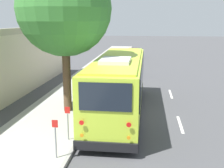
{
  "coord_description": "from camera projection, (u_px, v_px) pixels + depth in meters",
  "views": [
    {
      "loc": [
        -14.72,
        -0.84,
        5.12
      ],
      "look_at": [
        1.92,
        1.2,
        1.3
      ],
      "focal_mm": 45.0,
      "sensor_mm": 36.0,
      "label": 1
    }
  ],
  "objects": [
    {
      "name": "lane_stripe_ahead",
      "position": [
        171.0,
        94.0,
        19.93
      ],
      "size": [
        2.4,
        0.14,
        0.01
      ],
      "primitive_type": "cube",
      "color": "silver",
      "rests_on": "ground"
    },
    {
      "name": "lane_stripe_mid",
      "position": [
        180.0,
        124.0,
        14.12
      ],
      "size": [
        2.4,
        0.14,
        0.01
      ],
      "primitive_type": "cube",
      "color": "silver",
      "rests_on": "ground"
    },
    {
      "name": "sign_post_far",
      "position": [
        68.0,
        123.0,
        11.81
      ],
      "size": [
        0.06,
        0.22,
        1.46
      ],
      "color": "gray",
      "rests_on": "sidewalk_slab"
    },
    {
      "name": "ground_plane",
      "position": [
        129.0,
        115.0,
        15.49
      ],
      "size": [
        160.0,
        160.0,
        0.0
      ],
      "primitive_type": "plane",
      "color": "#474749"
    },
    {
      "name": "sign_post_near",
      "position": [
        56.0,
        138.0,
        10.22
      ],
      "size": [
        0.06,
        0.22,
        1.47
      ],
      "color": "gray",
      "rests_on": "sidewalk_slab"
    },
    {
      "name": "shuttle_bus",
      "position": [
        119.0,
        82.0,
        15.44
      ],
      "size": [
        10.81,
        2.69,
        3.34
      ],
      "rotation": [
        0.0,
        0.0,
        -0.0
      ],
      "color": "#BCDB38",
      "rests_on": "ground"
    },
    {
      "name": "parked_sedan_maroon",
      "position": [
        133.0,
        53.0,
        39.06
      ],
      "size": [
        4.25,
        1.85,
        1.28
      ],
      "rotation": [
        0.0,
        0.0,
        -0.04
      ],
      "color": "maroon",
      "rests_on": "ground"
    },
    {
      "name": "parked_sedan_silver",
      "position": [
        128.0,
        69.0,
        26.62
      ],
      "size": [
        4.14,
        1.78,
        1.31
      ],
      "rotation": [
        0.0,
        0.0,
        0.01
      ],
      "color": "#A8AAAF",
      "rests_on": "ground"
    },
    {
      "name": "street_tree",
      "position": [
        65.0,
        2.0,
        14.66
      ],
      "size": [
        4.99,
        4.99,
        8.81
      ],
      "color": "brown",
      "rests_on": "sidewalk_slab"
    },
    {
      "name": "sidewalk_slab",
      "position": [
        59.0,
        111.0,
        15.94
      ],
      "size": [
        80.0,
        3.91,
        0.15
      ],
      "primitive_type": "cube",
      "color": "#A3A099",
      "rests_on": "ground"
    },
    {
      "name": "curb_strip",
      "position": [
        94.0,
        112.0,
        15.7
      ],
      "size": [
        80.0,
        0.14,
        0.15
      ],
      "primitive_type": "cube",
      "color": "gray",
      "rests_on": "ground"
    },
    {
      "name": "parked_sedan_white",
      "position": [
        131.0,
        59.0,
        33.17
      ],
      "size": [
        4.58,
        2.07,
        1.28
      ],
      "rotation": [
        0.0,
        0.0,
        0.08
      ],
      "color": "silver",
      "rests_on": "ground"
    }
  ]
}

